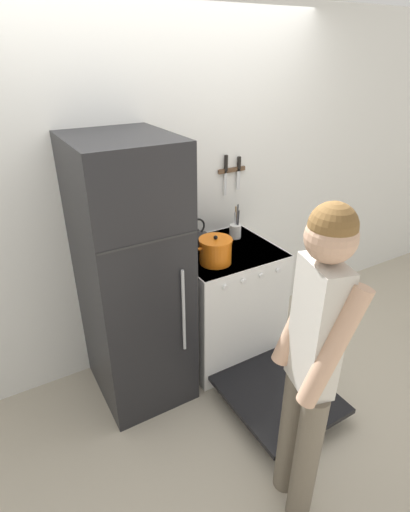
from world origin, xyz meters
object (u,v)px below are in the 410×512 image
object	(u,v)px
dutch_oven_pot	(215,251)
person	(312,361)
stove_range	(226,305)
utensil_jar	(235,230)
tea_kettle	(198,239)
refrigerator	(132,278)

from	to	relation	value
dutch_oven_pot	person	xyz separation A→B (m)	(-0.18, -1.11, -0.03)
stove_range	utensil_jar	size ratio (longest dim) A/B	5.12
dutch_oven_pot	tea_kettle	bearing A→B (deg)	87.23
stove_range	person	distance (m)	1.36
person	refrigerator	bearing A→B (deg)	32.61
refrigerator	dutch_oven_pot	bearing A→B (deg)	-12.37
tea_kettle	person	world-z (taller)	person
utensil_jar	person	distance (m)	1.48
refrigerator	dutch_oven_pot	size ratio (longest dim) A/B	6.66
person	utensil_jar	bearing A→B (deg)	-5.45
stove_range	tea_kettle	world-z (taller)	tea_kettle
refrigerator	person	size ratio (longest dim) A/B	1.04
refrigerator	dutch_oven_pot	distance (m)	0.58
stove_range	tea_kettle	bearing A→B (deg)	131.56
dutch_oven_pot	tea_kettle	size ratio (longest dim) A/B	1.19
utensil_jar	tea_kettle	bearing A→B (deg)	-178.87
refrigerator	tea_kettle	size ratio (longest dim) A/B	7.91
dutch_oven_pot	utensil_jar	world-z (taller)	utensil_jar
stove_range	dutch_oven_pot	distance (m)	0.59
tea_kettle	utensil_jar	world-z (taller)	utensil_jar
dutch_oven_pot	utensil_jar	distance (m)	0.45
stove_range	utensil_jar	xyz separation A→B (m)	(0.19, 0.18, 0.53)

